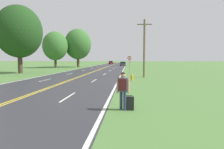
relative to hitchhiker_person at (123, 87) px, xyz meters
name	(u,v)px	position (x,y,z in m)	size (l,w,h in m)	color
hitchhiker_person	(123,87)	(0.00, 0.00, 0.00)	(0.57, 0.43, 1.69)	navy
suitcase	(129,103)	(0.29, 0.02, -0.73)	(0.42, 0.22, 0.66)	black
fire_hydrant	(132,77)	(0.59, 12.27, -0.69)	(0.41, 0.25, 0.67)	gold
traffic_sign	(129,60)	(0.36, 21.31, 1.02)	(0.60, 0.10, 2.72)	gray
utility_pole_midground	(144,47)	(2.13, 15.96, 2.63)	(1.80, 0.24, 7.03)	brown
tree_left_verge	(19,32)	(-16.89, 21.58, 5.48)	(7.09, 7.09, 10.61)	#473828
tree_behind_sign	(78,44)	(-13.89, 46.32, 5.34)	(7.35, 7.35, 10.62)	brown
tree_mid_treeline	(55,46)	(-18.54, 41.28, 4.54)	(6.35, 6.35, 9.25)	#473828
car_dark_grey_sedan_approaching	(123,64)	(-1.69, 59.26, -0.31)	(1.94, 4.85, 1.35)	black
car_red_sedan_mid_near	(111,62)	(-7.51, 79.19, -0.30)	(1.82, 3.95, 1.40)	black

